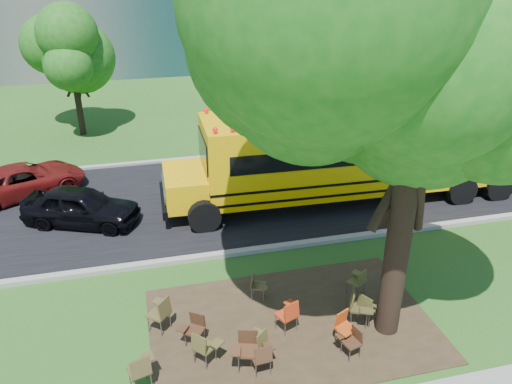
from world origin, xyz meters
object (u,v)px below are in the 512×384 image
object	(u,v)px
chair_2	(259,341)
bg_car_red	(25,180)
chair_0	(141,368)
chair_3	(246,346)
chair_11	(289,313)
chair_13	(358,280)
chair_1	(204,346)
chair_10	(257,283)
black_car	(81,206)
chair_6	(353,339)
chair_12	(357,305)
chair_8	(161,311)
chair_4	(263,355)
main_tree	(422,81)
chair_7	(368,306)
school_bus	(365,150)
chair_9	(194,326)
chair_5	(344,325)

from	to	relation	value
chair_2	bg_car_red	distance (m)	12.36
chair_0	chair_3	world-z (taller)	chair_3
chair_11	chair_13	bearing A→B (deg)	0.32
chair_1	chair_10	bearing A→B (deg)	97.69
chair_3	black_car	world-z (taller)	black_car
chair_0	chair_10	world-z (taller)	chair_0
chair_6	chair_12	xyz separation A→B (m)	(0.55, 0.97, 0.12)
chair_8	chair_0	bearing A→B (deg)	-157.55
chair_1	chair_4	size ratio (longest dim) A/B	1.04
main_tree	chair_2	distance (m)	6.58
chair_0	chair_7	world-z (taller)	chair_0
school_bus	chair_11	world-z (taller)	school_bus
chair_2	chair_7	xyz separation A→B (m)	(2.92, 0.47, 0.05)
chair_3	chair_6	size ratio (longest dim) A/B	1.23
chair_0	black_car	xyz separation A→B (m)	(-1.69, 7.83, 0.09)
chair_6	chair_10	distance (m)	3.02
chair_13	black_car	xyz separation A→B (m)	(-7.48, 5.93, 0.16)
chair_0	bg_car_red	distance (m)	11.47
chair_9	chair_13	xyz separation A→B (m)	(4.53, 0.80, -0.02)
chair_4	chair_2	bearing A→B (deg)	81.20
chair_0	chair_13	world-z (taller)	chair_0
chair_9	chair_11	size ratio (longest dim) A/B	0.91
main_tree	chair_11	bearing A→B (deg)	168.32
chair_8	chair_12	distance (m)	4.82
chair_9	chair_10	bearing A→B (deg)	-109.23
chair_7	chair_12	distance (m)	0.28
chair_6	chair_13	size ratio (longest dim) A/B	0.95
chair_6	chair_13	xyz separation A→B (m)	(1.07, 2.05, 0.03)
chair_4	chair_6	distance (m)	2.14
chair_7	chair_13	world-z (taller)	chair_7
chair_10	bg_car_red	bearing A→B (deg)	-116.27
chair_7	chair_9	world-z (taller)	chair_7
school_bus	chair_3	xyz separation A→B (m)	(-6.19, -7.42, -1.32)
chair_2	bg_car_red	size ratio (longest dim) A/B	0.18
chair_1	chair_7	size ratio (longest dim) A/B	1.02
chair_4	chair_5	xyz separation A→B (m)	(2.11, 0.48, 0.00)
chair_0	chair_13	bearing A→B (deg)	2.56
chair_4	chair_11	size ratio (longest dim) A/B	0.92
chair_4	black_car	xyz separation A→B (m)	(-4.28, 8.04, 0.14)
chair_5	chair_11	xyz separation A→B (m)	(-1.15, 0.69, 0.05)
school_bus	chair_12	world-z (taller)	school_bus
chair_5	chair_10	size ratio (longest dim) A/B	1.06
chair_0	chair_9	bearing A→B (deg)	25.27
main_tree	chair_7	xyz separation A→B (m)	(-0.39, 0.30, -5.64)
school_bus	chair_1	size ratio (longest dim) A/B	15.31
chair_6	chair_11	xyz separation A→B (m)	(-1.18, 1.11, 0.10)
chair_13	black_car	size ratio (longest dim) A/B	0.21
main_tree	chair_0	size ratio (longest dim) A/B	10.53
chair_11	chair_13	world-z (taller)	chair_11
chair_6	chair_2	bearing A→B (deg)	62.42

